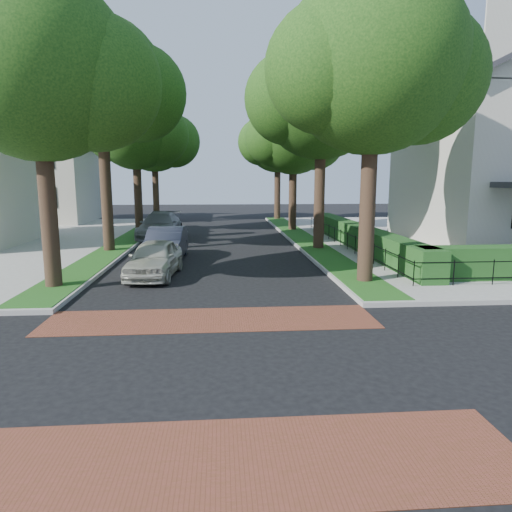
% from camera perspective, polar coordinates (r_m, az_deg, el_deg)
% --- Properties ---
extents(ground, '(120.00, 120.00, 0.00)m').
position_cam_1_polar(ground, '(9.68, -5.98, -13.65)').
color(ground, black).
rests_on(ground, ground).
extents(crosswalk_far, '(9.00, 2.20, 0.01)m').
position_cam_1_polar(crosswalk_far, '(12.68, -5.60, -7.91)').
color(crosswalk_far, brown).
rests_on(crosswalk_far, ground).
extents(crosswalk_near, '(9.00, 2.20, 0.01)m').
position_cam_1_polar(crosswalk_near, '(6.86, -6.73, -24.23)').
color(crosswalk_near, brown).
rests_on(crosswalk_near, ground).
extents(grass_strip_ne, '(1.60, 29.80, 0.02)m').
position_cam_1_polar(grass_strip_ne, '(28.69, 5.87, 2.27)').
color(grass_strip_ne, '#1F4814').
rests_on(grass_strip_ne, sidewalk_ne).
extents(grass_strip_nw, '(1.60, 29.80, 0.02)m').
position_cam_1_polar(grass_strip_nw, '(28.80, -15.80, 1.99)').
color(grass_strip_nw, '#1F4814').
rests_on(grass_strip_nw, sidewalk_nw).
extents(tree_right_near, '(7.75, 6.67, 10.66)m').
position_cam_1_polar(tree_right_near, '(17.40, 14.54, 21.99)').
color(tree_right_near, black).
rests_on(tree_right_near, sidewalk_ne).
extents(tree_right_mid, '(8.25, 7.09, 11.22)m').
position_cam_1_polar(tree_right_mid, '(25.07, 8.35, 19.13)').
color(tree_right_mid, black).
rests_on(tree_right_mid, sidewalk_ne).
extents(tree_right_far, '(7.25, 6.23, 9.74)m').
position_cam_1_polar(tree_right_far, '(33.68, 4.82, 14.88)').
color(tree_right_far, black).
rests_on(tree_right_far, sidewalk_ne).
extents(tree_right_back, '(7.50, 6.45, 10.20)m').
position_cam_1_polar(tree_right_back, '(42.59, 2.84, 14.29)').
color(tree_right_back, black).
rests_on(tree_right_back, sidewalk_ne).
extents(tree_left_near, '(7.50, 6.45, 10.20)m').
position_cam_1_polar(tree_left_near, '(17.44, -25.01, 20.19)').
color(tree_left_near, black).
rests_on(tree_left_near, sidewalk_nw).
extents(tree_left_mid, '(8.00, 6.88, 11.48)m').
position_cam_1_polar(tree_left_mid, '(25.20, -18.48, 19.52)').
color(tree_left_mid, black).
rests_on(tree_left_mid, sidewalk_nw).
extents(tree_left_far, '(7.00, 6.02, 9.86)m').
position_cam_1_polar(tree_left_far, '(33.76, -14.63, 14.96)').
color(tree_left_far, black).
rests_on(tree_left_far, sidewalk_nw).
extents(tree_left_back, '(7.75, 6.66, 10.44)m').
position_cam_1_polar(tree_left_back, '(42.66, -12.46, 14.27)').
color(tree_left_back, black).
rests_on(tree_left_back, sidewalk_nw).
extents(hedge_main_road, '(1.00, 18.00, 1.20)m').
position_cam_1_polar(hedge_main_road, '(25.20, 12.71, 2.42)').
color(hedge_main_road, '#204819').
rests_on(hedge_main_road, sidewalk_ne).
extents(fence_main_road, '(0.06, 18.00, 0.90)m').
position_cam_1_polar(fence_main_road, '(25.00, 10.94, 2.08)').
color(fence_main_road, black).
rests_on(fence_main_road, sidewalk_ne).
extents(house_left_far, '(10.00, 9.00, 10.14)m').
position_cam_1_polar(house_left_far, '(43.85, -25.97, 10.30)').
color(house_left_far, beige).
rests_on(house_left_far, sidewalk_nw).
extents(parked_car_front, '(2.08, 4.42, 1.46)m').
position_cam_1_polar(parked_car_front, '(18.31, -12.57, -0.30)').
color(parked_car_front, '#B4B4A2').
rests_on(parked_car_front, ground).
extents(parked_car_middle, '(1.75, 4.75, 1.55)m').
position_cam_1_polar(parked_car_middle, '(21.95, -11.17, 1.50)').
color(parked_car_middle, '#1F232E').
rests_on(parked_car_middle, ground).
extents(parked_car_rear, '(2.61, 5.81, 1.65)m').
position_cam_1_polar(parked_car_rear, '(29.96, -11.90, 3.71)').
color(parked_car_rear, slate).
rests_on(parked_car_rear, ground).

